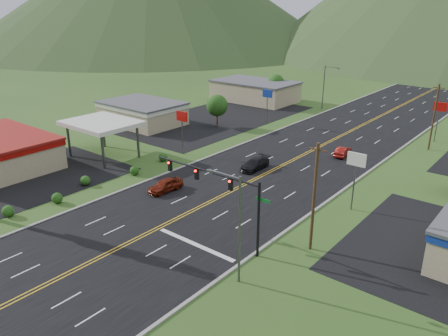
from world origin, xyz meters
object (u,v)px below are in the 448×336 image
Objects in this scene: traffic_signal at (222,189)px; streetlight_east at (236,222)px; car_red_near at (165,185)px; car_dark_mid at (255,164)px; car_red_far at (343,152)px; gas_canopy at (102,124)px; streetlight_west at (325,85)px.

streetlight_east is (4.70, -4.00, -0.15)m from traffic_signal.
car_dark_mid is (3.93, 12.64, -0.04)m from car_red_near.
car_red_near is (-17.21, 8.82, -4.42)m from streetlight_east.
car_red_far is at bearing 100.90° from streetlight_east.
gas_canopy is 16.79m from car_red_near.
streetlight_west is 2.02× the size of car_red_near.
streetlight_east is at bearing -22.15° from car_red_near.
car_red_far is (10.67, 25.13, -0.09)m from car_red_near.
car_red_far is at bearing 71.98° from car_red_near.
streetlight_east is at bearing -59.00° from car_dark_mid.
gas_canopy is at bearing 173.72° from car_red_near.
traffic_signal is 2.64× the size of car_dark_mid.
car_red_near is 27.30m from car_red_far.
streetlight_east and streetlight_west have the same top height.
streetlight_west reaches higher than car_red_far.
traffic_signal is at bearing -16.10° from car_red_near.
car_red_near is at bearing 59.98° from car_red_far.
gas_canopy is at bearing -102.13° from streetlight_west.
car_red_near is (15.97, -3.18, -4.11)m from gas_canopy.
gas_canopy is at bearing 160.12° from streetlight_east.
streetlight_east is 19.84m from car_red_near.
traffic_signal is 1.46× the size of streetlight_east.
streetlight_west reaches higher than car_dark_mid.
car_red_near is 13.23m from car_dark_mid.
traffic_signal reaches higher than gas_canopy.
gas_canopy is at bearing 164.30° from traffic_signal.
car_dark_mid is at bearing 54.63° from car_red_far.
traffic_signal is 6.17m from streetlight_east.
car_red_far is (-1.84, 29.96, -4.66)m from traffic_signal.
gas_canopy is (-33.18, 12.00, -0.31)m from streetlight_east.
car_red_near is (5.65, -51.18, -4.42)m from streetlight_west.
car_dark_mid is 14.20m from car_red_far.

